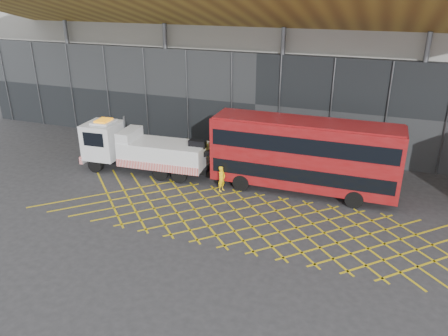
% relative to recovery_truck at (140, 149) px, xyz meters
% --- Properties ---
extents(ground_plane, '(120.00, 120.00, 0.00)m').
position_rel_recovery_truck_xyz_m(ground_plane, '(4.55, -4.09, -1.78)').
color(ground_plane, '#27282A').
extents(road_markings, '(27.96, 7.16, 0.01)m').
position_rel_recovery_truck_xyz_m(road_markings, '(10.15, -4.09, -1.77)').
color(road_markings, gold).
rests_on(road_markings, ground_plane).
extents(construction_building, '(55.00, 23.97, 18.00)m').
position_rel_recovery_truck_xyz_m(construction_building, '(6.47, 14.31, 7.20)').
color(construction_building, gray).
rests_on(construction_building, ground_plane).
extents(recovery_truck, '(11.08, 3.23, 3.85)m').
position_rel_recovery_truck_xyz_m(recovery_truck, '(0.00, 0.00, 0.00)').
color(recovery_truck, black).
rests_on(recovery_truck, ground_plane).
extents(bus_towed, '(12.19, 3.05, 4.94)m').
position_rel_recovery_truck_xyz_m(bus_towed, '(11.81, 0.84, 0.96)').
color(bus_towed, maroon).
rests_on(bus_towed, ground_plane).
extents(worker, '(0.56, 0.73, 1.77)m').
position_rel_recovery_truck_xyz_m(worker, '(6.79, -1.01, -0.89)').
color(worker, yellow).
rests_on(worker, ground_plane).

